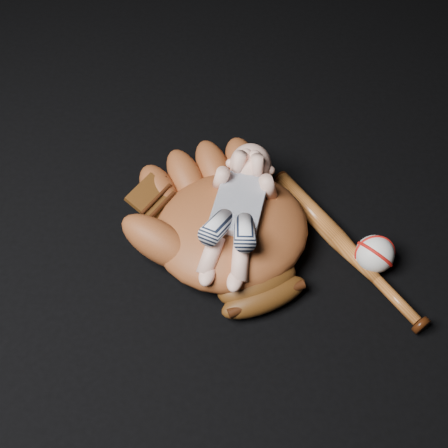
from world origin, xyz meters
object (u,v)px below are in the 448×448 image
at_px(newborn_baby, 236,213).
at_px(baseball_glove, 231,225).
at_px(baseball, 375,254).
at_px(baseball_bat, 346,247).

bearing_deg(newborn_baby, baseball_glove, 156.34).
height_order(newborn_baby, baseball, newborn_baby).
distance_m(newborn_baby, baseball, 0.31).
relative_size(baseball_glove, baseball_bat, 1.01).
xyz_separation_m(newborn_baby, baseball_bat, (0.24, -0.01, -0.10)).
relative_size(baseball_glove, newborn_baby, 1.37).
bearing_deg(baseball, baseball_bat, 150.43).
bearing_deg(baseball_glove, newborn_baby, -60.80).
bearing_deg(baseball_bat, baseball_glove, 175.15).
distance_m(baseball_glove, baseball, 0.31).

